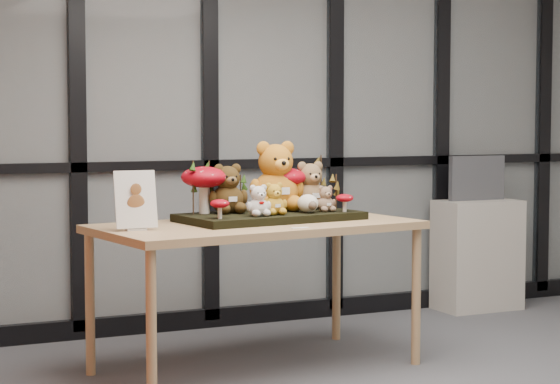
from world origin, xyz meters
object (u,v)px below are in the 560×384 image
bear_brown_medium (228,186)px  bear_beige_small (326,197)px  mushroom_front_right (345,202)px  sign_holder (136,202)px  plush_cream_hedgehog (308,203)px  mushroom_back_right (285,187)px  display_table (256,235)px  mushroom_back_left (204,188)px  diorama_tray (270,217)px  bear_tan_back (310,183)px  bear_white_bow (258,199)px  mushroom_front_left (220,208)px  bear_small_yellow (274,197)px  cabinet (477,255)px  bear_pooh_yellow (275,172)px  monitor (477,178)px

bear_brown_medium → bear_beige_small: size_ratio=1.85×
mushroom_front_right → sign_holder: size_ratio=0.36×
bear_beige_small → plush_cream_hedgehog: bearing=-175.6°
mushroom_back_right → mushroom_front_right: mushroom_back_right is taller
mushroom_front_right → sign_holder: 1.20m
display_table → mushroom_back_left: 0.38m
bear_brown_medium → sign_holder: bear_brown_medium is taller
sign_holder → display_table: bearing=7.6°
plush_cream_hedgehog → mushroom_front_right: (0.22, -0.02, -0.00)m
diorama_tray → bear_tan_back: bear_tan_back is taller
bear_white_bow → sign_holder: 0.67m
bear_white_bow → mushroom_back_right: bearing=36.2°
diorama_tray → mushroom_front_left: 0.41m
bear_small_yellow → cabinet: (2.00, 0.96, -0.54)m
bear_pooh_yellow → mushroom_back_left: 0.42m
bear_beige_small → sign_holder: (-1.11, -0.10, 0.02)m
bear_small_yellow → monitor: bearing=18.0°
monitor → bear_pooh_yellow: bearing=-158.1°
bear_pooh_yellow → monitor: (1.90, 0.76, -0.12)m
mushroom_back_right → plush_cream_hedgehog: bearing=-82.2°
bear_tan_back → mushroom_front_right: bear_tan_back is taller
mushroom_front_left → plush_cream_hedgehog: bearing=9.8°
display_table → sign_holder: (-0.68, -0.08, 0.20)m
bear_small_yellow → bear_white_bow: (-0.11, -0.04, -0.00)m
plush_cream_hedgehog → mushroom_back_right: (-0.03, 0.22, 0.07)m
diorama_tray → bear_white_bow: 0.22m
bear_brown_medium → display_table: bearing=-67.5°
plush_cream_hedgehog → mushroom_back_right: 0.24m
display_table → mushroom_front_left: bearing=-165.7°
bear_tan_back → sign_holder: size_ratio=1.00×
display_table → mushroom_back_right: size_ratio=6.87×
mushroom_front_left → bear_tan_back: bearing=24.2°
bear_small_yellow → mushroom_back_left: bearing=136.7°
sign_holder → monitor: (2.78, 1.03, -0.00)m
bear_white_bow → mushroom_front_left: size_ratio=1.65×
bear_brown_medium → cabinet: (2.19, 0.76, -0.60)m
bear_tan_back → bear_beige_small: (0.01, -0.18, -0.07)m
bear_pooh_yellow → mushroom_back_right: (0.08, 0.03, -0.08)m
bear_brown_medium → monitor: (2.19, 0.78, -0.05)m
mushroom_back_right → bear_brown_medium: bearing=-172.2°
mushroom_back_right → mushroom_front_left: (-0.52, -0.32, -0.08)m
bear_tan_back → bear_small_yellow: (-0.32, -0.22, -0.05)m
mushroom_back_left → cabinet: (2.31, 0.74, -0.59)m
diorama_tray → cabinet: size_ratio=1.26×
plush_cream_hedgehog → monitor: size_ratio=0.25×
bear_pooh_yellow → bear_white_bow: (-0.21, -0.25, -0.12)m
display_table → mushroom_front_right: (0.52, -0.03, 0.16)m
bear_beige_small → mushroom_back_left: mushroom_back_left is taller
mushroom_back_right → sign_holder: 1.00m
plush_cream_hedgehog → mushroom_front_left: 0.56m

